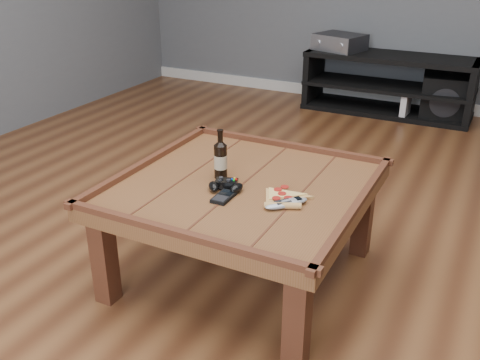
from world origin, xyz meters
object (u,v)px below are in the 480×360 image
at_px(beer_bottle, 221,159).
at_px(pizza_slice, 282,197).
at_px(remote_control, 286,203).
at_px(media_console, 388,85).
at_px(smartphone, 224,197).
at_px(av_receiver, 339,42).
at_px(subwoofer, 445,97).
at_px(game_console, 406,107).
at_px(coffee_table, 243,196).
at_px(game_controller, 226,186).

xyz_separation_m(beer_bottle, pizza_slice, (0.32, -0.08, -0.08)).
bearing_deg(remote_control, media_console, 133.02).
xyz_separation_m(beer_bottle, smartphone, (0.11, -0.18, -0.08)).
height_order(av_receiver, subwoofer, av_receiver).
distance_m(media_console, subwoofer, 0.47).
distance_m(pizza_slice, game_console, 2.71).
bearing_deg(smartphone, subwoofer, 80.17).
xyz_separation_m(beer_bottle, av_receiver, (-0.34, 2.73, 0.03)).
xyz_separation_m(pizza_slice, smartphone, (-0.21, -0.10, -0.00)).
xyz_separation_m(coffee_table, pizza_slice, (0.20, -0.06, 0.07)).
relative_size(coffee_table, pizza_slice, 3.50).
height_order(media_console, beer_bottle, beer_bottle).
xyz_separation_m(game_controller, remote_control, (0.28, -0.02, -0.01)).
xyz_separation_m(smartphone, av_receiver, (-0.45, 2.90, 0.11)).
xyz_separation_m(subwoofer, game_console, (-0.28, -0.16, -0.08)).
xyz_separation_m(media_console, pizza_slice, (0.20, -2.81, 0.21)).
bearing_deg(av_receiver, game_console, 7.29).
xyz_separation_m(game_controller, subwoofer, (0.50, 2.87, -0.28)).
xyz_separation_m(remote_control, subwoofer, (0.22, 2.89, -0.28)).
relative_size(remote_control, game_console, 0.73).
bearing_deg(game_console, pizza_slice, -85.61).
distance_m(beer_bottle, subwoofer, 2.85).
xyz_separation_m(pizza_slice, game_console, (-0.01, 2.69, -0.35)).
relative_size(media_console, remote_control, 7.89).
distance_m(coffee_table, game_console, 2.65).
bearing_deg(remote_control, game_console, 129.32).
xyz_separation_m(coffee_table, subwoofer, (0.47, 2.79, -0.21)).
bearing_deg(media_console, coffee_table, -90.00).
bearing_deg(coffee_table, subwoofer, 80.52).
bearing_deg(coffee_table, av_receiver, 99.34).
relative_size(media_console, beer_bottle, 6.51).
relative_size(coffee_table, media_console, 0.74).
height_order(coffee_table, subwoofer, coffee_table).
height_order(game_controller, pizza_slice, game_controller).
bearing_deg(game_console, media_console, 151.51).
distance_m(media_console, game_console, 0.26).
bearing_deg(beer_bottle, coffee_table, -8.28).
bearing_deg(game_controller, game_console, 67.17).
bearing_deg(game_console, smartphone, -89.87).
distance_m(coffee_table, game_controller, 0.12).
distance_m(coffee_table, smartphone, 0.17).
bearing_deg(pizza_slice, smartphone, -178.84).
relative_size(coffee_table, beer_bottle, 4.79).
bearing_deg(media_console, av_receiver, -179.39).
relative_size(coffee_table, game_controller, 6.76).
bearing_deg(beer_bottle, pizza_slice, -13.53).
bearing_deg(game_controller, coffee_table, 49.16).
xyz_separation_m(game_controller, game_console, (0.22, 2.72, -0.36)).
xyz_separation_m(remote_control, av_receiver, (-0.69, 2.85, 0.10)).
bearing_deg(subwoofer, remote_control, -102.34).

